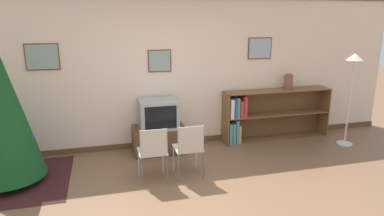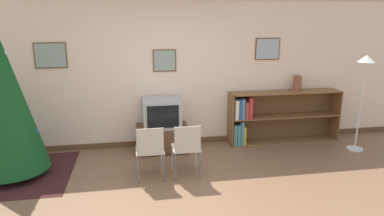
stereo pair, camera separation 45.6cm
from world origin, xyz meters
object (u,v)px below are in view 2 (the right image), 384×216
at_px(folding_chair_right, 187,147).
at_px(standing_lamp, 364,78).
at_px(bookshelf, 267,117).
at_px(folding_chair_left, 150,150).
at_px(christmas_tree, 5,101).
at_px(vase, 297,83).
at_px(television, 162,113).
at_px(tv_console, 162,138).

relative_size(folding_chair_right, standing_lamp, 0.49).
height_order(folding_chair_right, bookshelf, bookshelf).
bearing_deg(folding_chair_left, bookshelf, 28.51).
relative_size(christmas_tree, vase, 8.10).
height_order(television, folding_chair_left, television).
bearing_deg(christmas_tree, television, 14.79).
bearing_deg(christmas_tree, tv_console, 14.85).
xyz_separation_m(folding_chair_right, standing_lamp, (3.13, 0.57, 0.82)).
height_order(television, standing_lamp, standing_lamp).
relative_size(christmas_tree, folding_chair_right, 2.80).
height_order(television, folding_chair_right, television).
height_order(tv_console, television, television).
xyz_separation_m(television, standing_lamp, (3.39, -0.53, 0.59)).
distance_m(tv_console, folding_chair_left, 1.16).
bearing_deg(standing_lamp, folding_chair_left, -171.11).
height_order(christmas_tree, standing_lamp, christmas_tree).
bearing_deg(christmas_tree, folding_chair_right, -11.23).
height_order(tv_console, standing_lamp, standing_lamp).
relative_size(tv_console, folding_chair_left, 1.09).
relative_size(bookshelf, standing_lamp, 1.25).
relative_size(christmas_tree, tv_console, 2.56).
distance_m(tv_console, folding_chair_right, 1.16).
distance_m(folding_chair_left, bookshelf, 2.55).
height_order(christmas_tree, folding_chair_right, christmas_tree).
distance_m(christmas_tree, folding_chair_left, 2.17).
distance_m(bookshelf, standing_lamp, 1.75).
height_order(television, vase, vase).
height_order(tv_console, folding_chair_left, folding_chair_left).
bearing_deg(folding_chair_right, tv_console, 103.45).
height_order(folding_chair_left, standing_lamp, standing_lamp).
bearing_deg(folding_chair_left, vase, 23.93).
distance_m(tv_console, standing_lamp, 3.59).
height_order(tv_console, vase, vase).
relative_size(christmas_tree, bookshelf, 1.10).
bearing_deg(standing_lamp, christmas_tree, -179.29).
bearing_deg(folding_chair_left, christmas_tree, 165.92).
relative_size(folding_chair_left, bookshelf, 0.39).
xyz_separation_m(bookshelf, standing_lamp, (1.41, -0.65, 0.80)).
bearing_deg(folding_chair_right, bookshelf, 35.37).
bearing_deg(tv_console, folding_chair_left, -103.45).
relative_size(folding_chair_left, vase, 2.89).
bearing_deg(tv_console, folding_chair_right, -76.55).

